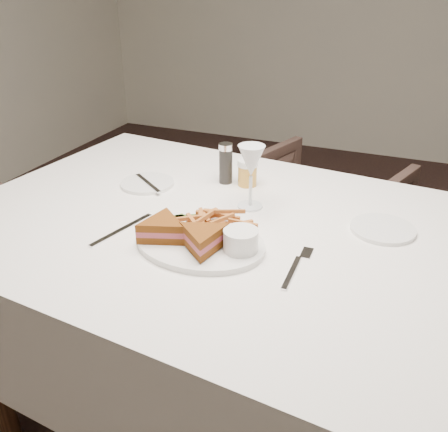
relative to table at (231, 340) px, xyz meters
name	(u,v)px	position (x,y,z in m)	size (l,w,h in m)	color
ground	(345,379)	(0.30, 0.37, -0.38)	(5.00, 5.00, 0.00)	black
table	(231,340)	(0.00, 0.00, 0.00)	(1.46, 0.98, 0.75)	white
chair_far	(314,220)	(0.03, 0.93, -0.05)	(0.64, 0.60, 0.66)	#4A352D
table_setting	(217,216)	(-0.03, -0.03, 0.41)	(0.85, 0.61, 0.18)	white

